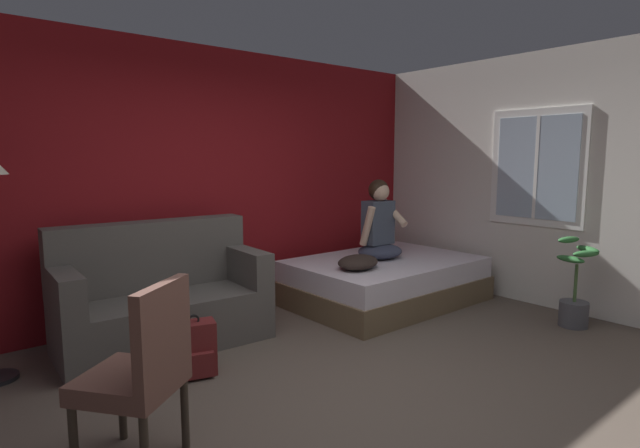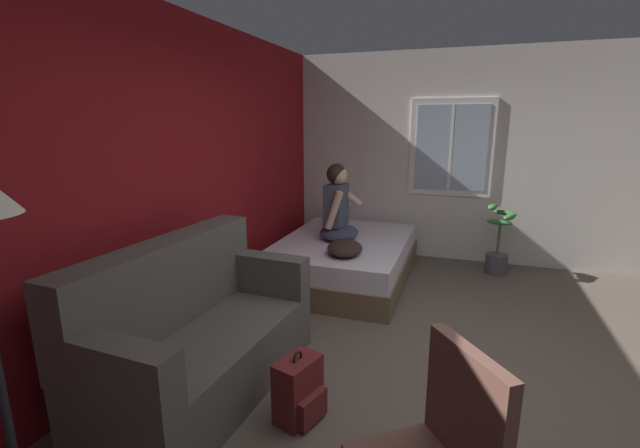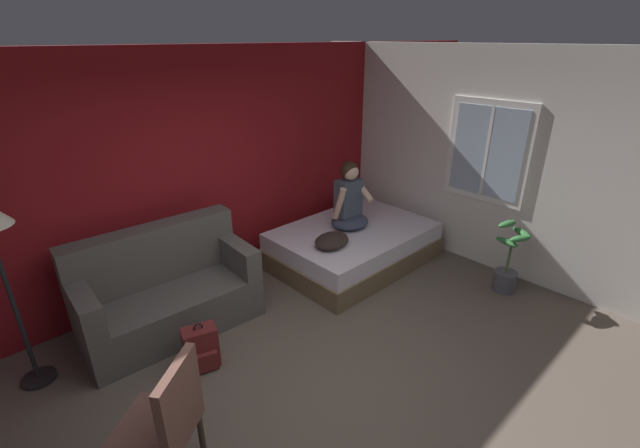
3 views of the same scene
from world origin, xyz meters
The scene contains 11 objects.
ground_plane centered at (0.00, 0.00, 0.00)m, with size 40.00×40.00×0.00m, color brown.
wall_back_accent centered at (0.00, 2.51, 1.35)m, with size 11.12×0.16×2.70m, color maroon.
wall_side_with_window centered at (3.14, 0.01, 1.35)m, with size 0.19×6.27×2.70m.
bed centered at (1.87, 1.47, 0.24)m, with size 2.07×1.44×0.48m.
couch centered at (-0.53, 1.84, 0.39)m, with size 1.74×0.91×1.04m.
side_chair centered at (-1.29, 0.21, 0.53)m, with size 0.64×0.64×0.98m.
person_seated centered at (1.86, 1.55, 0.84)m, with size 0.55×0.47×0.88m.
backpack centered at (-0.60, 1.06, 0.19)m, with size 0.34×0.30×0.46m.
throw_pillow centered at (1.30, 1.31, 0.55)m, with size 0.48×0.36×0.14m, color #2D231E.
cell_phone centered at (1.49, 1.32, 0.48)m, with size 0.07×0.14×0.01m, color #B7B7BC.
potted_plant centered at (2.65, -0.25, 0.30)m, with size 0.39×0.37×0.85m.
Camera 1 is at (-2.13, -2.23, 1.60)m, focal length 28.00 mm.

